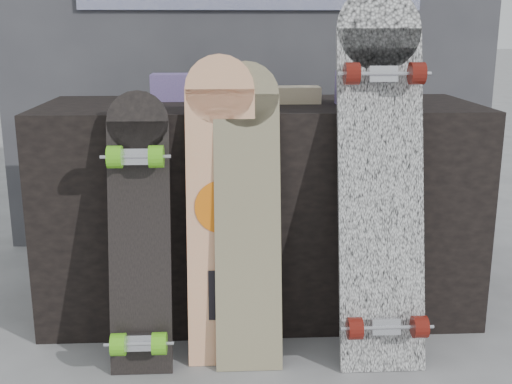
{
  "coord_description": "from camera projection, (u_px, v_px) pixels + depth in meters",
  "views": [
    {
      "loc": [
        -0.14,
        -1.87,
        1.08
      ],
      "look_at": [
        -0.03,
        0.2,
        0.54
      ],
      "focal_mm": 45.0,
      "sensor_mm": 36.0,
      "label": 1
    }
  ],
  "objects": [
    {
      "name": "merch_box_purple",
      "position": [
        175.0,
        87.0,
        2.46
      ],
      "size": [
        0.18,
        0.12,
        0.1
      ],
      "primitive_type": "cube",
      "color": "#3F3B7A",
      "rests_on": "vendor_table"
    },
    {
      "name": "ground",
      "position": [
        269.0,
        368.0,
        2.08
      ],
      "size": [
        60.0,
        60.0,
        0.0
      ],
      "primitive_type": "plane",
      "color": "slate",
      "rests_on": "ground"
    },
    {
      "name": "vendor_table",
      "position": [
        260.0,
        207.0,
        2.47
      ],
      "size": [
        1.6,
        0.6,
        0.8
      ],
      "primitive_type": "cube",
      "color": "black",
      "rests_on": "ground"
    },
    {
      "name": "booth",
      "position": [
        249.0,
        21.0,
        3.11
      ],
      "size": [
        2.4,
        0.22,
        2.2
      ],
      "color": "#37373C",
      "rests_on": "ground"
    },
    {
      "name": "merch_box_flat",
      "position": [
        290.0,
        95.0,
        2.37
      ],
      "size": [
        0.22,
        0.1,
        0.06
      ],
      "primitive_type": "cube",
      "color": "#D1B78C",
      "rests_on": "vendor_table"
    },
    {
      "name": "longboard_celtic",
      "position": [
        247.0,
        206.0,
        2.06
      ],
      "size": [
        0.21,
        0.25,
        0.97
      ],
      "rotation": [
        -0.24,
        0.0,
        0.0
      ],
      "color": "#C9BD89",
      "rests_on": "ground"
    },
    {
      "name": "skateboard_dark",
      "position": [
        139.0,
        231.0,
        2.02
      ],
      "size": [
        0.2,
        0.28,
        0.88
      ],
      "rotation": [
        -0.22,
        0.0,
        0.0
      ],
      "color": "black",
      "rests_on": "ground"
    },
    {
      "name": "merch_box_small",
      "position": [
        357.0,
        88.0,
        2.29
      ],
      "size": [
        0.14,
        0.14,
        0.12
      ],
      "primitive_type": "cube",
      "color": "#3F3B7A",
      "rests_on": "vendor_table"
    },
    {
      "name": "longboard_geisha",
      "position": [
        221.0,
        202.0,
        2.07
      ],
      "size": [
        0.22,
        0.21,
        0.99
      ],
      "rotation": [
        -0.19,
        0.0,
        0.0
      ],
      "color": "#D3B38E",
      "rests_on": "ground"
    },
    {
      "name": "longboard_cascadia",
      "position": [
        381.0,
        171.0,
        2.05
      ],
      "size": [
        0.28,
        0.37,
        1.21
      ],
      "rotation": [
        -0.24,
        0.0,
        0.0
      ],
      "color": "white",
      "rests_on": "ground"
    }
  ]
}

